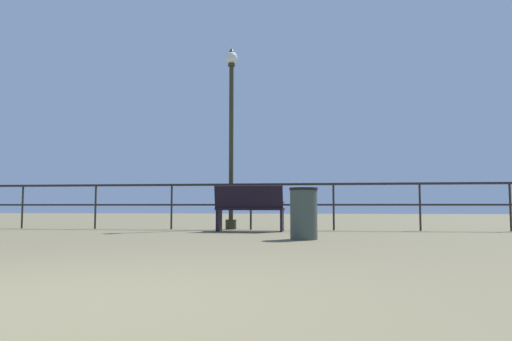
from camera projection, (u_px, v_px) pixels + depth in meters
The scene contains 5 objects.
ground_plane at pixel (49, 306), 2.49m from camera, with size 60.00×60.00×0.00m, color brown.
pier_railing at pixel (251, 196), 10.56m from camera, with size 25.80×0.05×1.04m.
bench_near_left at pixel (250, 206), 9.80m from camera, with size 1.44×0.69×0.96m.
lamppost_center at pixel (231, 128), 10.92m from camera, with size 0.28×0.28×4.26m.
trash_bin at pixel (304, 213), 7.48m from camera, with size 0.45×0.45×0.83m.
Camera 1 is at (1.41, -2.39, 0.53)m, focal length 32.91 mm.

